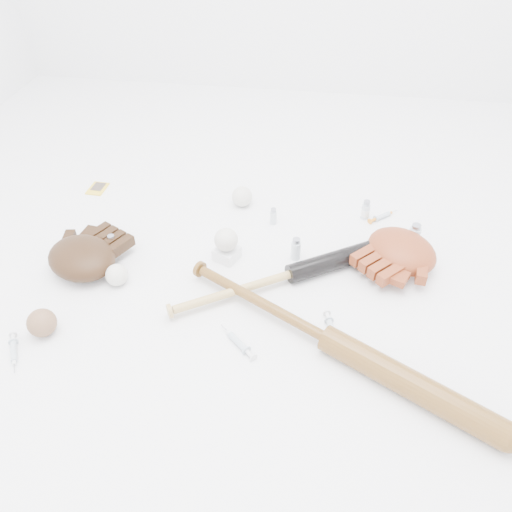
# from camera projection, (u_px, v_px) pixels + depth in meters

# --- Properties ---
(bat_dark) EXTENTS (0.74, 0.50, 0.06)m
(bat_dark) POSITION_uv_depth(u_px,v_px,m) (292.00, 274.00, 1.55)
(bat_dark) COLOR black
(bat_dark) RESTS_ON ground
(bat_wood) EXTENTS (0.91, 0.54, 0.07)m
(bat_wood) POSITION_uv_depth(u_px,v_px,m) (328.00, 339.00, 1.34)
(bat_wood) COLOR brown
(bat_wood) RESTS_ON ground
(glove_dark) EXTENTS (0.37, 0.37, 0.10)m
(glove_dark) POSITION_uv_depth(u_px,v_px,m) (82.00, 257.00, 1.58)
(glove_dark) COLOR black
(glove_dark) RESTS_ON ground
(glove_tan) EXTENTS (0.39, 0.39, 0.10)m
(glove_tan) POSITION_uv_depth(u_px,v_px,m) (402.00, 250.00, 1.60)
(glove_tan) COLOR maroon
(glove_tan) RESTS_ON ground
(trading_card) EXTENTS (0.07, 0.09, 0.00)m
(trading_card) POSITION_uv_depth(u_px,v_px,m) (97.00, 189.00, 1.97)
(trading_card) COLOR yellow
(trading_card) RESTS_ON ground
(pedestal) EXTENTS (0.09, 0.09, 0.04)m
(pedestal) POSITION_uv_depth(u_px,v_px,m) (227.00, 254.00, 1.64)
(pedestal) COLOR white
(pedestal) RESTS_ON ground
(baseball_on_pedestal) EXTENTS (0.08, 0.08, 0.08)m
(baseball_on_pedestal) POSITION_uv_depth(u_px,v_px,m) (226.00, 240.00, 1.60)
(baseball_on_pedestal) COLOR silver
(baseball_on_pedestal) RESTS_ON pedestal
(baseball_left) EXTENTS (0.07, 0.07, 0.07)m
(baseball_left) POSITION_uv_depth(u_px,v_px,m) (89.00, 252.00, 1.62)
(baseball_left) COLOR silver
(baseball_left) RESTS_ON ground
(baseball_upper) EXTENTS (0.08, 0.08, 0.08)m
(baseball_upper) POSITION_uv_depth(u_px,v_px,m) (242.00, 197.00, 1.86)
(baseball_upper) COLOR silver
(baseball_upper) RESTS_ON ground
(baseball_mid) EXTENTS (0.07, 0.07, 0.07)m
(baseball_mid) POSITION_uv_depth(u_px,v_px,m) (117.00, 275.00, 1.54)
(baseball_mid) COLOR silver
(baseball_mid) RESTS_ON ground
(baseball_aged) EXTENTS (0.08, 0.08, 0.08)m
(baseball_aged) POSITION_uv_depth(u_px,v_px,m) (42.00, 323.00, 1.38)
(baseball_aged) COLOR brown
(baseball_aged) RESTS_ON ground
(syringe_0) EXTENTS (0.10, 0.15, 0.02)m
(syringe_0) POSITION_uv_depth(u_px,v_px,m) (14.00, 352.00, 1.35)
(syringe_0) COLOR #ADBCC6
(syringe_0) RESTS_ON ground
(syringe_1) EXTENTS (0.14, 0.13, 0.02)m
(syringe_1) POSITION_uv_depth(u_px,v_px,m) (238.00, 342.00, 1.37)
(syringe_1) COLOR #ADBCC6
(syringe_1) RESTS_ON ground
(syringe_2) EXTENTS (0.13, 0.11, 0.02)m
(syringe_2) POSITION_uv_depth(u_px,v_px,m) (382.00, 216.00, 1.82)
(syringe_2) COLOR #ADBCC6
(syringe_2) RESTS_ON ground
(syringe_3) EXTENTS (0.06, 0.16, 0.02)m
(syringe_3) POSITION_uv_depth(u_px,v_px,m) (332.00, 330.00, 1.40)
(syringe_3) COLOR #ADBCC6
(syringe_3) RESTS_ON ground
(vial_0) EXTENTS (0.02, 0.02, 0.06)m
(vial_0) POSITION_uv_depth(u_px,v_px,m) (273.00, 216.00, 1.78)
(vial_0) COLOR silver
(vial_0) RESTS_ON ground
(vial_1) EXTENTS (0.03, 0.03, 0.07)m
(vial_1) POSITION_uv_depth(u_px,v_px,m) (366.00, 210.00, 1.80)
(vial_1) COLOR silver
(vial_1) RESTS_ON ground
(vial_2) EXTENTS (0.03, 0.03, 0.08)m
(vial_2) POSITION_uv_depth(u_px,v_px,m) (296.00, 249.00, 1.63)
(vial_2) COLOR silver
(vial_2) RESTS_ON ground
(vial_3) EXTENTS (0.04, 0.04, 0.09)m
(vial_3) POSITION_uv_depth(u_px,v_px,m) (414.00, 236.00, 1.67)
(vial_3) COLOR silver
(vial_3) RESTS_ON ground
(vial_4) EXTENTS (0.03, 0.03, 0.07)m
(vial_4) POSITION_uv_depth(u_px,v_px,m) (113.00, 244.00, 1.65)
(vial_4) COLOR silver
(vial_4) RESTS_ON ground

